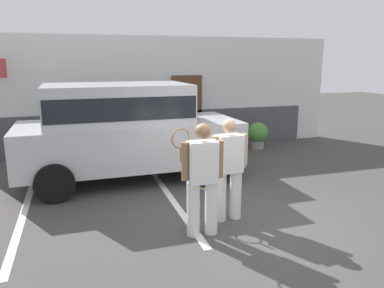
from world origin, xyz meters
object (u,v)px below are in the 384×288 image
object	(u,v)px
potted_plant_by_porch	(258,134)
parked_suv	(125,127)
tennis_player_woman	(228,169)
tennis_player_man	(202,178)

from	to	relation	value
potted_plant_by_porch	parked_suv	bearing A→B (deg)	-156.61
tennis_player_woman	potted_plant_by_porch	distance (m)	5.17
tennis_player_woman	potted_plant_by_porch	bearing A→B (deg)	-126.31
tennis_player_woman	parked_suv	bearing A→B (deg)	-67.98
parked_suv	tennis_player_man	distance (m)	3.09
tennis_player_woman	potted_plant_by_porch	size ratio (longest dim) A/B	2.14
tennis_player_man	potted_plant_by_porch	bearing A→B (deg)	-121.83
tennis_player_man	potted_plant_by_porch	xyz separation A→B (m)	(3.33, 4.74, -0.45)
tennis_player_man	potted_plant_by_porch	world-z (taller)	tennis_player_man
parked_suv	tennis_player_woman	xyz separation A→B (m)	(1.26, -2.60, -0.29)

